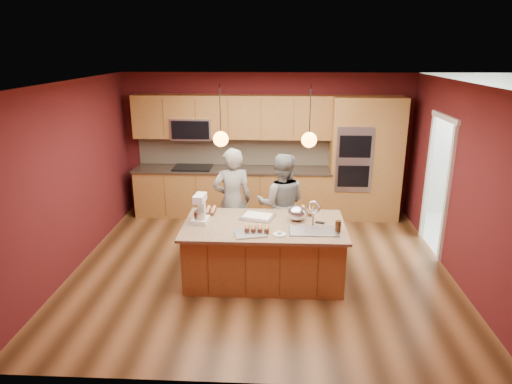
# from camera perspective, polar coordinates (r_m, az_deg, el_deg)

# --- Properties ---
(floor) EXTENTS (5.50, 5.50, 0.00)m
(floor) POSITION_cam_1_polar(r_m,az_deg,el_deg) (6.94, 0.66, -9.27)
(floor) COLOR #3E2512
(floor) RESTS_ON ground
(ceiling) EXTENTS (5.50, 5.50, 0.00)m
(ceiling) POSITION_cam_1_polar(r_m,az_deg,el_deg) (6.20, 0.75, 13.55)
(ceiling) COLOR silver
(ceiling) RESTS_ON ground
(wall_back) EXTENTS (5.50, 0.00, 5.50)m
(wall_back) POSITION_cam_1_polar(r_m,az_deg,el_deg) (8.87, 1.33, 6.00)
(wall_back) COLOR #4D1316
(wall_back) RESTS_ON ground
(wall_front) EXTENTS (5.50, 0.00, 5.50)m
(wall_front) POSITION_cam_1_polar(r_m,az_deg,el_deg) (4.10, -0.65, -8.31)
(wall_front) COLOR #4D1316
(wall_front) RESTS_ON ground
(wall_left) EXTENTS (0.00, 5.00, 5.00)m
(wall_left) POSITION_cam_1_polar(r_m,az_deg,el_deg) (7.09, -22.09, 1.69)
(wall_left) COLOR #4D1316
(wall_left) RESTS_ON ground
(wall_right) EXTENTS (0.00, 5.00, 5.00)m
(wall_right) POSITION_cam_1_polar(r_m,az_deg,el_deg) (6.91, 24.13, 1.04)
(wall_right) COLOR #4D1316
(wall_right) RESTS_ON ground
(cabinet_run) EXTENTS (3.74, 0.64, 2.30)m
(cabinet_run) POSITION_cam_1_polar(r_m,az_deg,el_deg) (8.75, -3.20, 3.36)
(cabinet_run) COLOR #9B5126
(cabinet_run) RESTS_ON floor
(oven_column) EXTENTS (1.30, 0.62, 2.30)m
(oven_column) POSITION_cam_1_polar(r_m,az_deg,el_deg) (8.76, 13.45, 4.04)
(oven_column) COLOR #9B5126
(oven_column) RESTS_ON floor
(doorway_trim) EXTENTS (0.08, 1.11, 2.20)m
(doorway_trim) POSITION_cam_1_polar(r_m,az_deg,el_deg) (7.71, 21.67, 0.62)
(doorway_trim) COLOR silver
(doorway_trim) RESTS_ON wall_right
(pendant_left) EXTENTS (0.20, 0.20, 0.80)m
(pendant_left) POSITION_cam_1_polar(r_m,az_deg,el_deg) (6.00, -4.42, 6.66)
(pendant_left) COLOR black
(pendant_left) RESTS_ON ceiling
(pendant_right) EXTENTS (0.20, 0.20, 0.80)m
(pendant_right) POSITION_cam_1_polar(r_m,az_deg,el_deg) (5.97, 6.66, 6.53)
(pendant_right) COLOR black
(pendant_right) RESTS_ON ceiling
(island) EXTENTS (2.22, 1.25, 1.20)m
(island) POSITION_cam_1_polar(r_m,az_deg,el_deg) (6.45, 1.16, -7.33)
(island) COLOR #9B5126
(island) RESTS_ON floor
(person_left) EXTENTS (0.70, 0.54, 1.69)m
(person_left) POSITION_cam_1_polar(r_m,az_deg,el_deg) (7.14, -2.97, -1.14)
(person_left) COLOR black
(person_left) RESTS_ON floor
(person_right) EXTENTS (0.80, 0.63, 1.61)m
(person_right) POSITION_cam_1_polar(r_m,az_deg,el_deg) (7.12, 3.18, -1.53)
(person_right) COLOR gray
(person_right) RESTS_ON floor
(stand_mixer) EXTENTS (0.24, 0.31, 0.40)m
(stand_mixer) POSITION_cam_1_polar(r_m,az_deg,el_deg) (6.36, -6.99, -2.28)
(stand_mixer) COLOR white
(stand_mixer) RESTS_ON island
(sheet_cake) EXTENTS (0.51, 0.44, 0.05)m
(sheet_cake) POSITION_cam_1_polar(r_m,az_deg,el_deg) (6.50, 0.18, -3.12)
(sheet_cake) COLOR silver
(sheet_cake) RESTS_ON island
(cooling_rack) EXTENTS (0.46, 0.38, 0.02)m
(cooling_rack) POSITION_cam_1_polar(r_m,az_deg,el_deg) (5.96, -0.72, -5.23)
(cooling_rack) COLOR #A6A8AE
(cooling_rack) RESTS_ON island
(mixing_bowl) EXTENTS (0.26, 0.26, 0.22)m
(mixing_bowl) POSITION_cam_1_polar(r_m,az_deg,el_deg) (6.42, 5.14, -2.67)
(mixing_bowl) COLOR silver
(mixing_bowl) RESTS_ON island
(plate) EXTENTS (0.18, 0.18, 0.01)m
(plate) POSITION_cam_1_polar(r_m,az_deg,el_deg) (5.95, 2.96, -5.31)
(plate) COLOR silver
(plate) RESTS_ON island
(tumbler) EXTENTS (0.08, 0.08, 0.15)m
(tumbler) POSITION_cam_1_polar(r_m,az_deg,el_deg) (6.11, 10.22, -4.24)
(tumbler) COLOR #3B1F0C
(tumbler) RESTS_ON island
(phone) EXTENTS (0.14, 0.10, 0.01)m
(phone) POSITION_cam_1_polar(r_m,az_deg,el_deg) (6.39, 8.00, -3.81)
(phone) COLOR black
(phone) RESTS_ON island
(cupcakes_left) EXTENTS (0.23, 0.31, 0.07)m
(cupcakes_left) POSITION_cam_1_polar(r_m,az_deg,el_deg) (6.75, -6.03, -2.29)
(cupcakes_left) COLOR tan
(cupcakes_left) RESTS_ON island
(cupcakes_rack) EXTENTS (0.34, 0.17, 0.08)m
(cupcakes_rack) POSITION_cam_1_polar(r_m,az_deg,el_deg) (6.01, 0.09, -4.55)
(cupcakes_rack) COLOR tan
(cupcakes_rack) RESTS_ON island
(cupcakes_right) EXTENTS (0.17, 0.34, 0.08)m
(cupcakes_right) POSITION_cam_1_polar(r_m,az_deg,el_deg) (6.74, 6.30, -2.31)
(cupcakes_right) COLOR tan
(cupcakes_right) RESTS_ON island
(dryer) EXTENTS (0.70, 0.71, 0.91)m
(dryer) POSITION_cam_1_polar(r_m,az_deg,el_deg) (9.08, 28.71, -1.81)
(dryer) COLOR white
(dryer) RESTS_ON floor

